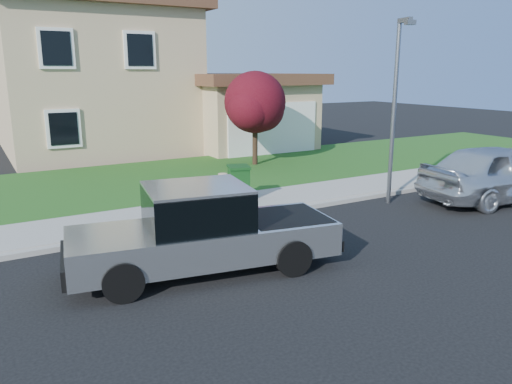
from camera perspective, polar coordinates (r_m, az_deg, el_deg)
ground at (r=10.48m, az=3.84°, el=-7.54°), size 80.00×80.00×0.00m
curb at (r=13.29m, az=0.42°, el=-2.61°), size 40.00×0.20×0.12m
sidewalk at (r=14.21m, az=-1.84°, el=-1.47°), size 40.00×2.00×0.15m
lawn at (r=18.19m, az=-8.63°, el=1.68°), size 40.00×7.00×0.10m
house at (r=25.39m, az=-15.00°, el=11.85°), size 14.00×11.30×6.85m
pickup_truck at (r=9.63m, az=-6.08°, el=-4.53°), size 5.40×2.58×1.70m
woman at (r=11.07m, az=-3.76°, el=-2.21°), size 0.62×0.50×1.62m
sedan at (r=16.42m, az=26.25°, el=2.00°), size 5.30×2.74×1.72m
ornamental_tree at (r=19.97m, az=-0.03°, el=9.89°), size 2.69×2.43×3.69m
trash_bin at (r=14.40m, az=-1.99°, el=1.10°), size 0.80×0.86×0.99m
street_lamp at (r=14.71m, az=15.66°, el=9.90°), size 0.34×0.68×5.16m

